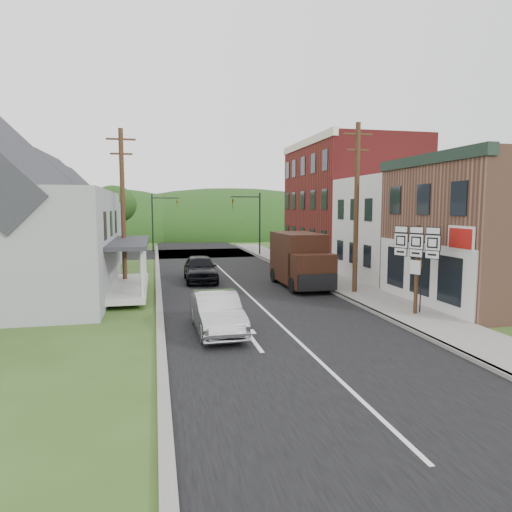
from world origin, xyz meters
TOP-DOWN VIEW (x-y plane):
  - ground at (0.00, 0.00)m, footprint 120.00×120.00m
  - road at (0.00, 10.00)m, footprint 9.00×90.00m
  - cross_road at (0.00, 27.00)m, footprint 60.00×9.00m
  - sidewalk_right at (5.90, 8.00)m, footprint 2.80×55.00m
  - curb_right at (4.55, 8.00)m, footprint 0.20×55.00m
  - curb_left at (-4.65, 8.00)m, footprint 0.30×55.00m
  - storefront_tan at (11.30, 0.00)m, footprint 8.00×8.00m
  - storefront_white at (11.30, 7.50)m, footprint 8.00×7.00m
  - storefront_red at (11.30, 17.00)m, footprint 8.00×12.00m
  - house_gray at (-12.00, 6.00)m, footprint 10.20×12.24m
  - house_blue at (-11.00, 17.00)m, footprint 7.14×8.16m
  - house_cream at (-11.50, 26.00)m, footprint 7.14×8.16m
  - utility_pole_right at (5.60, 3.50)m, footprint 1.60×0.26m
  - utility_pole_left at (-6.50, 8.00)m, footprint 1.60×0.26m
  - traffic_signal_right at (4.30, 23.50)m, footprint 2.87×0.20m
  - traffic_signal_left at (-4.30, 30.50)m, footprint 2.87×0.20m
  - tree_left_d at (-9.00, 32.00)m, footprint 4.80×4.80m
  - forested_ridge at (0.00, 55.00)m, footprint 90.00×30.00m
  - silver_sedan at (-2.60, -2.37)m, footprint 1.71×4.56m
  - dark_sedan at (-2.06, 9.45)m, footprint 2.04×4.88m
  - delivery_van at (3.45, 6.24)m, footprint 2.37×5.63m
  - route_sign_cluster at (5.92, -1.78)m, footprint 0.95×1.99m
  - warning_sign at (6.26, -1.61)m, footprint 0.28×0.61m

SIDE VIEW (x-z plane):
  - ground at x=0.00m, z-range 0.00..0.00m
  - road at x=0.00m, z-range -0.01..0.01m
  - cross_road at x=0.00m, z-range -0.01..0.01m
  - forested_ridge at x=0.00m, z-range -8.00..8.00m
  - curb_left at x=-4.65m, z-range 0.00..0.12m
  - sidewalk_right at x=5.90m, z-range 0.00..0.15m
  - curb_right at x=4.55m, z-range 0.00..0.15m
  - silver_sedan at x=-2.60m, z-range 0.00..1.49m
  - dark_sedan at x=-2.06m, z-range 0.00..1.65m
  - delivery_van at x=3.45m, z-range 0.02..3.16m
  - warning_sign at x=6.26m, z-range 0.48..2.86m
  - route_sign_cluster at x=5.92m, z-range 0.71..4.47m
  - storefront_white at x=11.30m, z-range 0.00..6.50m
  - storefront_tan at x=11.30m, z-range 0.00..7.00m
  - house_blue at x=-11.00m, z-range 0.05..7.33m
  - house_cream at x=-11.50m, z-range 0.05..7.33m
  - traffic_signal_right at x=4.30m, z-range 0.76..6.76m
  - traffic_signal_left at x=-4.30m, z-range 0.76..6.76m
  - house_gray at x=-12.00m, z-range 0.06..8.41m
  - utility_pole_right at x=5.60m, z-range 0.16..9.16m
  - utility_pole_left at x=-6.50m, z-range 0.16..9.16m
  - tree_left_d at x=-9.00m, z-range 1.41..8.35m
  - storefront_red at x=11.30m, z-range 0.00..10.00m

